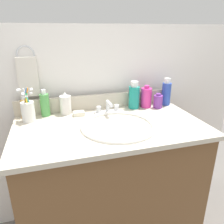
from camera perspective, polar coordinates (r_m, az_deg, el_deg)
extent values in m
cube|color=brown|center=(1.38, -0.41, -19.12)|extent=(0.96, 0.51, 0.77)
cube|color=beige|center=(1.16, -0.46, -3.84)|extent=(1.00, 0.56, 0.02)
cube|color=beige|center=(1.38, -3.49, 2.76)|extent=(1.00, 0.02, 0.09)
cube|color=white|center=(1.51, -3.86, -3.51)|extent=(2.10, 0.04, 1.30)
torus|color=silver|center=(1.34, -21.58, 13.72)|extent=(0.10, 0.01, 0.10)
cube|color=silver|center=(1.33, -20.96, 8.54)|extent=(0.11, 0.04, 0.22)
torus|color=white|center=(1.13, 1.59, -3.56)|extent=(0.39, 0.39, 0.02)
ellipsoid|color=white|center=(1.15, 1.57, -5.59)|extent=(0.34, 0.34, 0.11)
cylinder|color=#B2B5BA|center=(1.17, 1.55, -7.13)|extent=(0.04, 0.04, 0.01)
cube|color=silver|center=(1.31, -1.07, -0.06)|extent=(0.16, 0.05, 0.01)
cylinder|color=silver|center=(1.30, -1.08, 1.43)|extent=(0.02, 0.02, 0.06)
cylinder|color=silver|center=(1.26, -0.67, 2.22)|extent=(0.02, 0.09, 0.02)
cylinder|color=silver|center=(1.29, -3.44, 0.70)|extent=(0.03, 0.03, 0.04)
cylinder|color=silver|center=(1.32, 1.23, 1.16)|extent=(0.03, 0.03, 0.04)
cylinder|color=#4C9E4C|center=(1.31, -17.06, 1.74)|extent=(0.05, 0.05, 0.13)
cylinder|color=white|center=(1.29, -17.42, 5.02)|extent=(0.02, 0.02, 0.03)
cylinder|color=gold|center=(1.34, -21.83, 0.86)|extent=(0.04, 0.04, 0.10)
cylinder|color=white|center=(1.32, -22.17, 3.30)|extent=(0.02, 0.02, 0.02)
cylinder|color=white|center=(1.32, -12.00, 1.83)|extent=(0.07, 0.07, 0.11)
cone|color=white|center=(1.30, -12.21, 4.56)|extent=(0.03, 0.03, 0.02)
cylinder|color=#2D4CB2|center=(1.49, 13.91, 4.57)|extent=(0.06, 0.06, 0.15)
cylinder|color=white|center=(1.46, 14.21, 7.91)|extent=(0.04, 0.04, 0.03)
cylinder|color=#7A3899|center=(1.42, 11.88, 2.65)|extent=(0.06, 0.06, 0.08)
cylinder|color=#7A3899|center=(1.41, 12.02, 4.47)|extent=(0.03, 0.03, 0.01)
cylinder|color=#D8338C|center=(1.42, 8.89, 3.70)|extent=(0.07, 0.07, 0.12)
cylinder|color=#D8338C|center=(1.40, 9.05, 6.48)|extent=(0.03, 0.03, 0.02)
cylinder|color=teal|center=(1.39, 5.76, 3.79)|extent=(0.07, 0.07, 0.14)
cylinder|color=white|center=(1.36, 5.89, 7.25)|extent=(0.05, 0.05, 0.03)
cylinder|color=white|center=(1.27, -20.99, 0.07)|extent=(0.07, 0.07, 0.11)
cylinder|color=#26B2B2|center=(1.25, -20.64, 1.65)|extent=(0.04, 0.01, 0.16)
cube|color=white|center=(1.24, -20.33, 4.65)|extent=(0.01, 0.02, 0.01)
cylinder|color=white|center=(1.26, -20.75, 2.13)|extent=(0.05, 0.03, 0.18)
cube|color=white|center=(1.24, -20.24, 5.57)|extent=(0.01, 0.02, 0.01)
cylinder|color=orange|center=(1.26, -21.76, 2.05)|extent=(0.06, 0.03, 0.17)
cube|color=white|center=(1.25, -23.34, 5.17)|extent=(0.01, 0.02, 0.01)
cylinder|color=blue|center=(1.26, -21.73, 2.06)|extent=(0.05, 0.03, 0.18)
cube|color=white|center=(1.25, -23.06, 5.32)|extent=(0.01, 0.02, 0.01)
cylinder|color=green|center=(1.27, -21.41, 1.59)|extent=(0.03, 0.05, 0.15)
cube|color=white|center=(1.27, -22.21, 4.34)|extent=(0.01, 0.02, 0.01)
cylinder|color=yellow|center=(1.24, -21.12, 1.25)|extent=(0.01, 0.04, 0.15)
cube|color=white|center=(1.21, -21.42, 3.79)|extent=(0.01, 0.02, 0.01)
cube|color=white|center=(1.29, -8.65, -0.40)|extent=(0.06, 0.04, 0.02)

